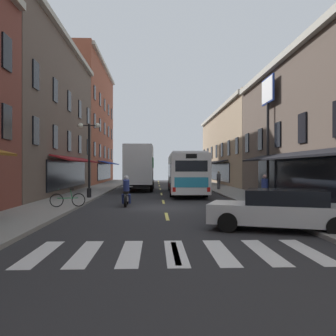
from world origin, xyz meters
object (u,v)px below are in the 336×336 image
(bicycle_near, at_px, (68,199))
(sedan_near, at_px, (143,180))
(transit_bus, at_px, (185,173))
(street_lamp_twin, at_px, (89,156))
(pedestrian_near, at_px, (219,180))
(billboard_sign, at_px, (268,108))
(motorcycle_rider, at_px, (126,193))
(box_truck, at_px, (140,168))
(sedan_mid, at_px, (282,210))
(pedestrian_mid, at_px, (265,189))

(bicycle_near, bearing_deg, sedan_near, 83.23)
(transit_bus, xyz_separation_m, street_lamp_twin, (-6.74, -5.00, 1.17))
(pedestrian_near, bearing_deg, sedan_near, 131.03)
(billboard_sign, distance_m, motorcycle_rider, 11.36)
(motorcycle_rider, xyz_separation_m, bicycle_near, (-2.78, -1.60, -0.21))
(box_truck, xyz_separation_m, motorcycle_rider, (-0.18, -12.88, -1.36))
(sedan_near, distance_m, bicycle_near, 24.84)
(street_lamp_twin, bearing_deg, motorcycle_rider, -55.28)
(sedan_mid, distance_m, pedestrian_mid, 7.65)
(bicycle_near, bearing_deg, pedestrian_near, 54.48)
(pedestrian_mid, bearing_deg, sedan_near, 93.01)
(sedan_near, relative_size, sedan_mid, 0.92)
(pedestrian_mid, bearing_deg, billboard_sign, 55.96)
(transit_bus, height_order, box_truck, box_truck)
(motorcycle_rider, height_order, street_lamp_twin, street_lamp_twin)
(bicycle_near, bearing_deg, pedestrian_mid, 6.45)
(sedan_mid, bearing_deg, billboard_sign, 74.32)
(billboard_sign, relative_size, pedestrian_near, 4.91)
(sedan_near, xyz_separation_m, bicycle_near, (-2.93, -24.67, -0.17))
(sedan_near, bearing_deg, bicycle_near, -96.77)
(billboard_sign, bearing_deg, box_truck, 135.46)
(motorcycle_rider, xyz_separation_m, pedestrian_near, (7.32, 12.55, 0.29))
(sedan_mid, distance_m, motorcycle_rider, 9.76)
(motorcycle_rider, bearing_deg, street_lamp_twin, 124.72)
(sedan_mid, distance_m, pedestrian_near, 20.50)
(pedestrian_near, bearing_deg, transit_bus, -126.13)
(box_truck, height_order, bicycle_near, box_truck)
(motorcycle_rider, distance_m, pedestrian_near, 14.53)
(pedestrian_near, height_order, street_lamp_twin, street_lamp_twin)
(box_truck, distance_m, bicycle_near, 14.87)
(motorcycle_rider, height_order, bicycle_near, motorcycle_rider)
(box_truck, bearing_deg, bicycle_near, -101.57)
(bicycle_near, height_order, pedestrian_mid, pedestrian_mid)
(pedestrian_mid, bearing_deg, transit_bus, 96.08)
(street_lamp_twin, bearing_deg, box_truck, 71.80)
(transit_bus, xyz_separation_m, pedestrian_near, (3.32, 3.58, -0.68))
(sedan_near, xyz_separation_m, street_lamp_twin, (-2.90, -19.10, 2.17))
(pedestrian_mid, bearing_deg, box_truck, 104.43)
(box_truck, distance_m, sedan_near, 10.28)
(sedan_near, height_order, sedan_mid, sedan_mid)
(billboard_sign, distance_m, pedestrian_mid, 7.06)
(bicycle_near, bearing_deg, box_truck, 78.43)
(sedan_mid, bearing_deg, pedestrian_mid, 76.83)
(motorcycle_rider, bearing_deg, sedan_near, 89.63)
(billboard_sign, distance_m, box_truck, 13.18)
(box_truck, bearing_deg, pedestrian_near, -2.65)
(sedan_near, bearing_deg, sedan_mid, -79.72)
(street_lamp_twin, bearing_deg, pedestrian_near, 40.46)
(motorcycle_rider, bearing_deg, billboard_sign, 24.14)
(transit_bus, height_order, bicycle_near, transit_bus)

